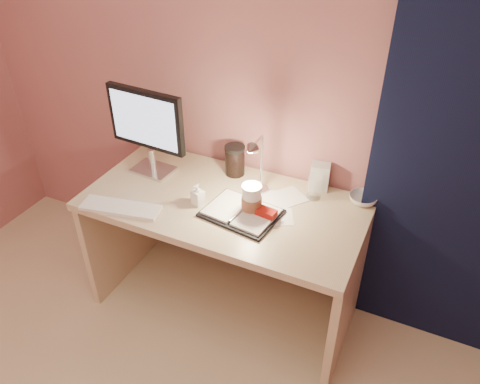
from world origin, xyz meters
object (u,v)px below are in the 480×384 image
at_px(dark_jar, 235,162).
at_px(product_box, 320,177).
at_px(desk_lamp, 255,163).
at_px(keyboard, 121,208).
at_px(bowl, 363,199).
at_px(desk, 231,228).
at_px(coffee_cup, 252,200).
at_px(lotion_bottle, 198,194).
at_px(planner, 243,212).
at_px(monitor, 148,124).
at_px(clear_cup, 314,187).

distance_m(dark_jar, product_box, 0.46).
distance_m(dark_jar, desk_lamp, 0.29).
xyz_separation_m(keyboard, bowl, (1.06, 0.55, 0.01)).
distance_m(desk, coffee_cup, 0.36).
bearing_deg(bowl, dark_jar, -178.00).
height_order(keyboard, dark_jar, dark_jar).
bearing_deg(coffee_cup, lotion_bottle, -170.77).
height_order(desk, keyboard, keyboard).
height_order(planner, bowl, planner).
relative_size(monitor, product_box, 3.33).
bearing_deg(desk, clear_cup, 20.15).
distance_m(monitor, clear_cup, 0.91).
xyz_separation_m(desk, dark_jar, (-0.06, 0.18, 0.30)).
distance_m(keyboard, clear_cup, 0.96).
height_order(planner, clear_cup, clear_cup).
bearing_deg(planner, product_box, 62.82).
xyz_separation_m(coffee_cup, dark_jar, (-0.22, 0.29, 0.00)).
bearing_deg(coffee_cup, bowl, 33.66).
bearing_deg(keyboard, bowl, 16.27).
bearing_deg(planner, coffee_cup, 52.99).
bearing_deg(product_box, bowl, -18.73).
bearing_deg(desk, desk_lamp, 2.74).
bearing_deg(coffee_cup, monitor, 169.43).
relative_size(clear_cup, desk_lamp, 0.37).
relative_size(planner, desk_lamp, 1.13).
bearing_deg(desk, lotion_bottle, -125.07).
relative_size(bowl, lotion_bottle, 1.21).
distance_m(clear_cup, product_box, 0.09).
height_order(monitor, clear_cup, monitor).
xyz_separation_m(bowl, product_box, (-0.24, 0.03, 0.05)).
xyz_separation_m(desk, planner, (0.13, -0.13, 0.24)).
relative_size(monitor, planner, 1.24).
bearing_deg(dark_jar, product_box, 7.03).
distance_m(monitor, product_box, 0.92).
relative_size(dark_jar, desk_lamp, 0.44).
bearing_deg(dark_jar, keyboard, -124.88).
height_order(desk, bowl, bowl).
bearing_deg(planner, dark_jar, 129.35).
relative_size(planner, product_box, 2.68).
bearing_deg(planner, desk, 142.89).
distance_m(keyboard, bowl, 1.19).
height_order(monitor, planner, monitor).
distance_m(bowl, product_box, 0.24).
height_order(bowl, product_box, product_box).
xyz_separation_m(keyboard, lotion_bottle, (0.32, 0.20, 0.05)).
bearing_deg(clear_cup, coffee_cup, -132.92).
distance_m(desk, bowl, 0.71).
bearing_deg(lotion_bottle, planner, 3.38).
bearing_deg(coffee_cup, desk, 147.51).
relative_size(planner, coffee_cup, 2.42).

